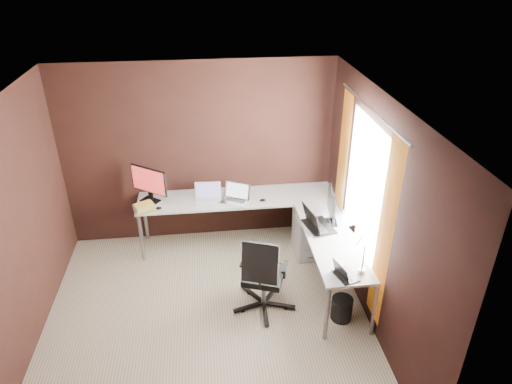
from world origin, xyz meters
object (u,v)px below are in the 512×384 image
at_px(monitor_left, 149,183).
at_px(drawer_pedestal, 311,233).
at_px(laptop_black_small, 344,274).
at_px(desk_lamp, 357,244).
at_px(wastebasket, 342,308).
at_px(laptop_silver, 236,197).
at_px(office_chair, 263,288).
at_px(book_stack, 144,207).
at_px(monitor_right, 332,205).
at_px(laptop_black_big, 316,223).
at_px(laptop_white, 208,197).

bearing_deg(monitor_left, drawer_pedestal, 25.27).
height_order(laptop_black_small, desk_lamp, desk_lamp).
height_order(laptop_black_small, wastebasket, laptop_black_small).
height_order(monitor_left, laptop_silver, monitor_left).
bearing_deg(desk_lamp, office_chair, 163.82).
height_order(book_stack, wastebasket, book_stack).
xyz_separation_m(monitor_right, laptop_black_small, (-0.13, -1.02, -0.21)).
distance_m(laptop_black_small, desk_lamp, 0.34).
height_order(laptop_black_big, laptop_black_small, laptop_black_big).
bearing_deg(laptop_black_big, office_chair, 112.85).
distance_m(monitor_left, office_chair, 2.05).
distance_m(laptop_white, laptop_black_small, 2.21).
xyz_separation_m(drawer_pedestal, book_stack, (-2.16, 0.15, 0.47)).
bearing_deg(laptop_silver, laptop_white, -161.66).
height_order(laptop_white, laptop_silver, laptop_silver).
bearing_deg(laptop_white, monitor_left, 177.27).
xyz_separation_m(monitor_right, laptop_silver, (-1.10, 0.69, -0.20)).
distance_m(laptop_white, wastebasket, 2.23).
bearing_deg(laptop_black_big, monitor_right, -78.83).
distance_m(laptop_black_small, wastebasket, 0.66).
bearing_deg(monitor_right, monitor_left, 78.12).
xyz_separation_m(monitor_left, monitor_right, (2.21, -0.82, -0.02)).
relative_size(drawer_pedestal, wastebasket, 2.19).
xyz_separation_m(drawer_pedestal, monitor_right, (0.12, -0.43, 0.68)).
xyz_separation_m(laptop_black_small, desk_lamp, (0.14, 0.10, 0.29)).
bearing_deg(wastebasket, laptop_white, 131.50).
distance_m(book_stack, office_chair, 1.86).
bearing_deg(desk_lamp, book_stack, 151.39).
height_order(drawer_pedestal, wastebasket, drawer_pedestal).
bearing_deg(book_stack, laptop_black_big, -17.71).
height_order(drawer_pedestal, office_chair, office_chair).
distance_m(monitor_right, laptop_black_small, 1.05).
bearing_deg(laptop_black_small, wastebasket, -44.15).
relative_size(monitor_left, desk_lamp, 0.90).
bearing_deg(laptop_black_small, desk_lamp, -71.48).
xyz_separation_m(monitor_left, wastebasket, (2.17, -1.68, -0.86)).
bearing_deg(office_chair, laptop_black_small, -10.23).
distance_m(drawer_pedestal, laptop_silver, 1.12).
height_order(laptop_black_small, book_stack, laptop_black_small).
distance_m(laptop_black_big, office_chair, 0.99).
bearing_deg(wastebasket, office_chair, 162.09).
distance_m(monitor_left, wastebasket, 2.87).
relative_size(monitor_right, laptop_white, 1.47).
distance_m(laptop_black_big, wastebasket, 1.02).
relative_size(laptop_white, book_stack, 1.14).
xyz_separation_m(drawer_pedestal, desk_lamp, (0.12, -1.36, 0.76)).
distance_m(desk_lamp, office_chair, 1.24).
bearing_deg(desk_lamp, laptop_black_big, 108.14).
height_order(monitor_left, desk_lamp, desk_lamp).
relative_size(laptop_silver, desk_lamp, 0.80).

